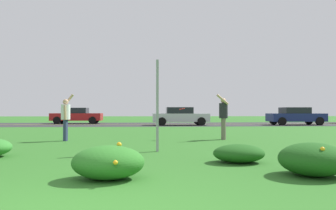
{
  "coord_description": "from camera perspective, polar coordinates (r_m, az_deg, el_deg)",
  "views": [
    {
      "loc": [
        0.81,
        -3.26,
        1.11
      ],
      "look_at": [
        1.55,
        8.48,
        1.35
      ],
      "focal_mm": 34.85,
      "sensor_mm": 36.0,
      "label": 1
    }
  ],
  "objects": [
    {
      "name": "person_catcher_dark_shirt",
      "position": [
        13.11,
        9.65,
        -1.65
      ],
      "size": [
        0.5,
        0.5,
        1.8
      ],
      "color": "#232328",
      "rests_on": "ground"
    },
    {
      "name": "highway_center_stripe",
      "position": [
        28.27,
        -5.27,
        -3.37
      ],
      "size": [
        120.0,
        0.16,
        0.0
      ],
      "primitive_type": "cube",
      "color": "yellow",
      "rests_on": "ground"
    },
    {
      "name": "frisbee_red",
      "position": [
        13.0,
        2.45,
        -0.69
      ],
      "size": [
        0.24,
        0.24,
        0.08
      ],
      "color": "red"
    },
    {
      "name": "daylily_clump_mid_right",
      "position": [
        6.25,
        24.05,
        -8.65
      ],
      "size": [
        1.18,
        1.15,
        0.57
      ],
      "color": "#1E5619",
      "rests_on": "ground"
    },
    {
      "name": "ground_plane",
      "position": [
        15.81,
        -6.57,
        -5.17
      ],
      "size": [
        120.0,
        120.0,
        0.0
      ],
      "primitive_type": "plane",
      "color": "#2D6B23"
    },
    {
      "name": "highway_strip",
      "position": [
        28.27,
        -5.27,
        -3.38
      ],
      "size": [
        120.0,
        8.94,
        0.01
      ],
      "primitive_type": "cube",
      "color": "#2D2D30",
      "rests_on": "ground"
    },
    {
      "name": "sign_post_near_path",
      "position": [
        9.08,
        -1.87,
        -0.09
      ],
      "size": [
        0.07,
        0.1,
        2.56
      ],
      "color": "#93969B",
      "rests_on": "ground"
    },
    {
      "name": "daylily_clump_front_right",
      "position": [
        5.52,
        -10.41,
        -9.83
      ],
      "size": [
        1.19,
        1.02,
        0.6
      ],
      "color": "#2D7526",
      "rests_on": "ground"
    },
    {
      "name": "car_red_center_left",
      "position": [
        30.94,
        -15.69,
        -1.79
      ],
      "size": [
        4.5,
        2.0,
        1.45
      ],
      "color": "maroon",
      "rests_on": "ground"
    },
    {
      "name": "car_navy_rightmost",
      "position": [
        28.95,
        21.42,
        -1.8
      ],
      "size": [
        4.5,
        2.0,
        1.45
      ],
      "color": "navy",
      "rests_on": "ground"
    },
    {
      "name": "car_silver_center_right",
      "position": [
        26.36,
        2.17,
        -1.95
      ],
      "size": [
        4.5,
        2.0,
        1.45
      ],
      "color": "#B7BABF",
      "rests_on": "ground"
    },
    {
      "name": "daylily_clump_near_camera",
      "position": [
        7.34,
        12.3,
        -8.26
      ],
      "size": [
        1.13,
        0.91,
        0.4
      ],
      "color": "#1E5619",
      "rests_on": "ground"
    },
    {
      "name": "person_thrower_white_shirt",
      "position": [
        12.93,
        -17.47,
        -1.8
      ],
      "size": [
        0.43,
        0.49,
        1.79
      ],
      "color": "silver",
      "rests_on": "ground"
    }
  ]
}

